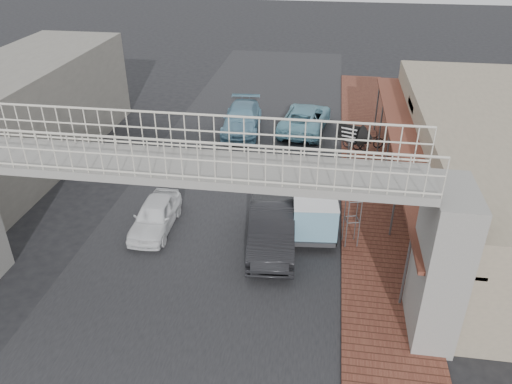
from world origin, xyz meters
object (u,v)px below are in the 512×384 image
(angkot_curb, at_px, (305,118))
(angkot_far, at_px, (242,119))
(motorcycle_near, at_px, (368,141))
(dark_sedan, at_px, (272,226))
(white_hatchback, at_px, (155,215))
(motorcycle_far, at_px, (356,142))
(street_clock, at_px, (355,194))
(angkot_van, at_px, (314,203))
(arrow_sign, at_px, (365,137))

(angkot_curb, distance_m, angkot_far, 3.71)
(angkot_far, distance_m, motorcycle_near, 7.45)
(angkot_curb, distance_m, motorcycle_near, 4.32)
(dark_sedan, height_order, motorcycle_near, dark_sedan)
(white_hatchback, distance_m, angkot_far, 10.91)
(motorcycle_near, xyz_separation_m, motorcycle_far, (-0.67, -0.13, -0.02))
(dark_sedan, bearing_deg, street_clock, 1.17)
(angkot_far, height_order, street_clock, street_clock)
(angkot_curb, distance_m, angkot_van, 10.46)
(angkot_curb, xyz_separation_m, angkot_far, (-3.66, -0.65, 0.00))
(angkot_far, relative_size, arrow_sign, 1.76)
(street_clock, distance_m, arrow_sign, 5.12)
(dark_sedan, distance_m, angkot_curb, 11.81)
(dark_sedan, relative_size, angkot_curb, 0.94)
(motorcycle_near, distance_m, street_clock, 9.26)
(angkot_far, xyz_separation_m, arrow_sign, (6.69, -5.72, 1.69))
(white_hatchback, xyz_separation_m, street_clock, (7.83, -0.04, 1.67))
(angkot_far, bearing_deg, arrow_sign, -44.19)
(street_clock, bearing_deg, white_hatchback, 166.16)
(motorcycle_near, height_order, arrow_sign, arrow_sign)
(dark_sedan, height_order, angkot_curb, dark_sedan)
(angkot_far, distance_m, street_clock, 12.53)
(angkot_curb, height_order, angkot_far, angkot_far)
(white_hatchback, relative_size, dark_sedan, 0.74)
(white_hatchback, height_order, motorcycle_far, white_hatchback)
(angkot_van, xyz_separation_m, arrow_sign, (2.04, 4.03, 1.25))
(angkot_van, distance_m, motorcycle_near, 8.40)
(motorcycle_far, relative_size, street_clock, 0.56)
(angkot_far, bearing_deg, white_hatchback, -102.55)
(angkot_van, bearing_deg, street_clock, -40.80)
(white_hatchback, height_order, arrow_sign, arrow_sign)
(motorcycle_near, bearing_deg, street_clock, 152.34)
(dark_sedan, xyz_separation_m, angkot_van, (1.52, 1.39, 0.36))
(white_hatchback, xyz_separation_m, motorcycle_near, (8.91, 8.99, -0.05))
(angkot_curb, bearing_deg, angkot_far, 17.96)
(motorcycle_near, bearing_deg, white_hatchback, 114.46)
(angkot_far, bearing_deg, angkot_van, -68.17)
(arrow_sign, bearing_deg, angkot_far, 160.26)
(angkot_van, relative_size, arrow_sign, 1.36)
(arrow_sign, bearing_deg, motorcycle_far, 112.76)
(street_clock, relative_size, arrow_sign, 0.92)
(dark_sedan, distance_m, street_clock, 3.37)
(angkot_curb, xyz_separation_m, motorcycle_near, (3.57, -2.43, -0.16))
(angkot_far, height_order, angkot_van, angkot_van)
(white_hatchback, xyz_separation_m, motorcycle_far, (8.25, 8.86, -0.08))
(motorcycle_far, bearing_deg, white_hatchback, 157.20)
(angkot_far, xyz_separation_m, motorcycle_near, (7.23, -1.78, -0.17))
(motorcycle_near, height_order, street_clock, street_clock)
(white_hatchback, height_order, angkot_far, angkot_far)
(angkot_van, distance_m, arrow_sign, 4.69)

